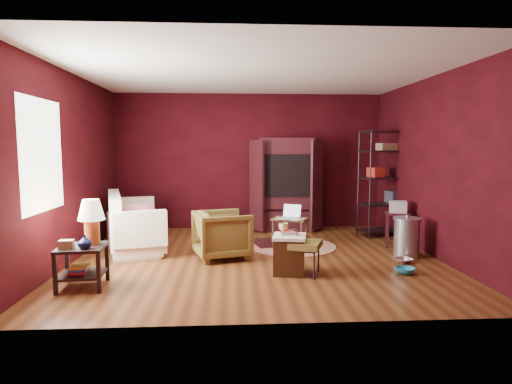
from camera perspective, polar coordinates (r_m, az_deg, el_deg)
room at (r=6.46m, az=-0.24°, el=3.35°), size 5.54×5.04×2.84m
sofa at (r=7.54m, az=-16.21°, el=-4.41°), size 1.12×1.97×0.74m
armchair at (r=6.62m, az=-4.53°, el=-5.36°), size 0.92×0.95×0.80m
pet_bowl_steel at (r=6.74m, az=19.05°, el=-7.81°), size 0.27×0.12×0.26m
pet_bowl_turquoise at (r=6.18m, az=19.27°, el=-9.07°), size 0.26×0.09×0.26m
vase at (r=5.44m, az=-21.87°, el=-6.23°), size 0.16×0.17×0.16m
mug at (r=5.75m, az=3.72°, el=-4.55°), size 0.16×0.14×0.13m
side_table at (r=5.62m, az=-21.63°, el=-5.32°), size 0.58×0.58×1.07m
sofa_cushions at (r=7.54m, az=-16.15°, el=-4.06°), size 1.32×2.17×0.85m
hamper at (r=5.83m, az=4.45°, el=-8.19°), size 0.50×0.50×0.60m
footstool at (r=5.78m, az=6.33°, el=-7.10°), size 0.57×0.57×0.46m
rug_round at (r=7.44m, az=4.80°, el=-7.19°), size 1.81×1.81×0.01m
rug_oriental at (r=7.74m, az=3.87°, el=-6.59°), size 1.31×1.03×0.01m
laptop_desk at (r=7.36m, az=4.56°, el=-3.89°), size 0.69×0.61×0.71m
tv_armoire at (r=8.74m, az=4.02°, el=1.27°), size 1.49×0.84×1.89m
wire_shelving at (r=8.54m, az=16.96°, el=1.72°), size 1.06×0.66×2.01m
small_stand at (r=7.70m, az=18.37°, el=-2.62°), size 0.49×0.49×0.79m
trash_can at (r=7.07m, az=19.44°, el=-5.68°), size 0.48×0.48×0.66m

